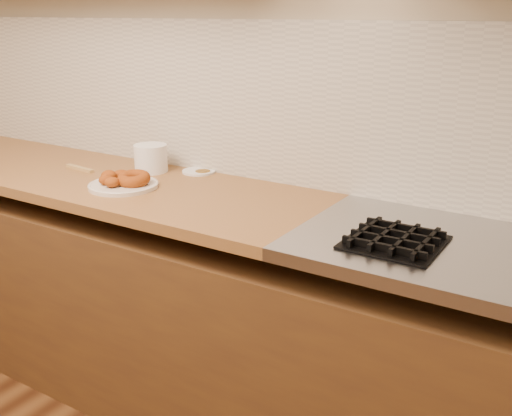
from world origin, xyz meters
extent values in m
cube|color=#B7AB8B|center=(0.00, 2.00, 1.35)|extent=(4.00, 0.02, 2.70)
cube|color=#533517|center=(0.00, 1.69, 0.39)|extent=(3.60, 0.60, 0.77)
cube|color=brown|center=(-0.65, 1.69, 0.88)|extent=(2.30, 0.62, 0.04)
cube|color=beige|center=(0.00, 1.99, 1.20)|extent=(3.60, 0.02, 0.60)
cube|color=black|center=(0.80, 1.61, 0.90)|extent=(0.26, 0.26, 0.01)
cube|color=black|center=(0.71, 1.61, 0.92)|extent=(0.01, 0.24, 0.02)
cube|color=black|center=(0.80, 1.52, 0.92)|extent=(0.24, 0.01, 0.02)
cube|color=black|center=(0.77, 1.61, 0.92)|extent=(0.01, 0.24, 0.02)
cube|color=black|center=(0.80, 1.58, 0.92)|extent=(0.24, 0.01, 0.02)
cube|color=black|center=(0.83, 1.61, 0.92)|extent=(0.01, 0.24, 0.02)
cube|color=black|center=(0.80, 1.64, 0.92)|extent=(0.24, 0.01, 0.02)
cube|color=black|center=(0.89, 1.61, 0.92)|extent=(0.01, 0.24, 0.02)
cube|color=black|center=(0.80, 1.70, 0.92)|extent=(0.24, 0.01, 0.02)
cylinder|color=beige|center=(-0.26, 1.61, 0.91)|extent=(0.26, 0.26, 0.01)
torus|color=#8E3916|center=(-0.22, 1.63, 0.94)|extent=(0.15, 0.16, 0.06)
ellipsoid|color=#8E3916|center=(-0.31, 1.66, 0.93)|extent=(0.08, 0.08, 0.03)
ellipsoid|color=#8E3916|center=(-0.32, 1.61, 0.94)|extent=(0.08, 0.07, 0.04)
ellipsoid|color=#8E3916|center=(-0.30, 1.57, 0.93)|extent=(0.07, 0.07, 0.04)
ellipsoid|color=#8E3916|center=(-0.26, 1.56, 0.93)|extent=(0.07, 0.07, 0.04)
ellipsoid|color=#8E3916|center=(-0.27, 1.67, 0.93)|extent=(0.08, 0.08, 0.04)
cylinder|color=white|center=(-0.32, 1.85, 0.96)|extent=(0.15, 0.15, 0.11)
cylinder|color=silver|center=(-0.15, 1.94, 0.90)|extent=(0.18, 0.18, 0.01)
cylinder|color=#9E6E1E|center=(-0.13, 1.94, 0.91)|extent=(0.08, 0.08, 0.01)
cube|color=tan|center=(-0.59, 1.71, 0.91)|extent=(0.17, 0.04, 0.01)
camera|label=1|loc=(1.31, 0.06, 1.53)|focal=42.00mm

